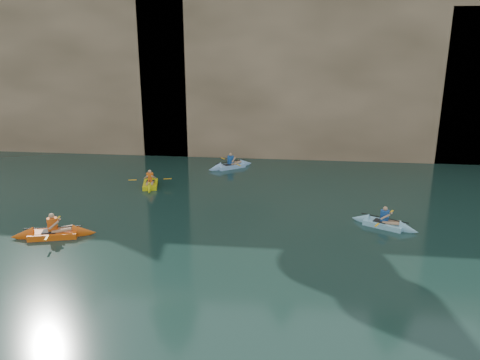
# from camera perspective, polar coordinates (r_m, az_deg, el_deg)

# --- Properties ---
(cliff) EXTENTS (70.00, 16.00, 12.00)m
(cliff) POSITION_cam_1_polar(r_m,az_deg,el_deg) (38.62, 6.79, 14.36)
(cliff) COLOR tan
(cliff) RESTS_ON ground
(cliff_slab_west) EXTENTS (26.00, 2.40, 10.56)m
(cliff_slab_west) POSITION_cam_1_polar(r_m,az_deg,el_deg) (37.12, -26.61, 11.51)
(cliff_slab_west) COLOR tan
(cliff_slab_west) RESTS_ON ground
(cliff_slab_center) EXTENTS (24.00, 2.40, 11.40)m
(cliff_slab_center) POSITION_cam_1_polar(r_m,az_deg,el_deg) (31.31, 10.51, 13.06)
(cliff_slab_center) COLOR tan
(cliff_slab_center) RESTS_ON ground
(sea_cave_west) EXTENTS (4.50, 1.00, 4.00)m
(sea_cave_west) POSITION_cam_1_polar(r_m,az_deg,el_deg) (35.89, -23.77, 6.42)
(sea_cave_west) COLOR black
(sea_cave_west) RESTS_ON ground
(sea_cave_center) EXTENTS (3.50, 1.00, 3.20)m
(sea_cave_center) POSITION_cam_1_polar(r_m,az_deg,el_deg) (31.39, -0.86, 5.79)
(sea_cave_center) COLOR black
(sea_cave_center) RESTS_ON ground
(sea_cave_east) EXTENTS (5.00, 1.00, 4.50)m
(sea_cave_east) POSITION_cam_1_polar(r_m,az_deg,el_deg) (32.59, 24.49, 5.85)
(sea_cave_east) COLOR black
(sea_cave_east) RESTS_ON ground
(kayaker_orange) EXTENTS (3.39, 2.41, 1.26)m
(kayaker_orange) POSITION_cam_1_polar(r_m,az_deg,el_deg) (20.31, -21.77, -6.07)
(kayaker_orange) COLOR #EB570E
(kayaker_orange) RESTS_ON ground
(kayaker_ltblue_near) EXTENTS (2.84, 2.01, 1.13)m
(kayaker_ltblue_near) POSITION_cam_1_polar(r_m,az_deg,el_deg) (20.80, 17.14, -5.10)
(kayaker_ltblue_near) COLOR #88C6E3
(kayaker_ltblue_near) RESTS_ON ground
(kayaker_yellow) EXTENTS (2.24, 2.89, 1.15)m
(kayaker_yellow) POSITION_cam_1_polar(r_m,az_deg,el_deg) (25.63, -10.87, -0.46)
(kayaker_yellow) COLOR yellow
(kayaker_yellow) RESTS_ON ground
(kayaker_ltblue_mid) EXTENTS (2.85, 2.47, 1.17)m
(kayaker_ltblue_mid) POSITION_cam_1_polar(r_m,az_deg,el_deg) (28.75, -1.16, 1.76)
(kayaker_ltblue_mid) COLOR #92BFF5
(kayaker_ltblue_mid) RESTS_ON ground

